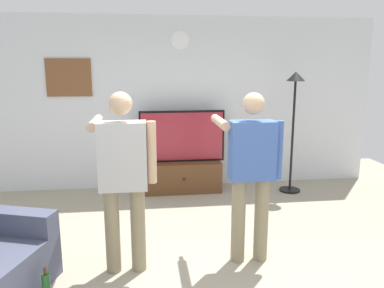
# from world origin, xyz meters

# --- Properties ---
(ground_plane) EXTENTS (8.40, 8.40, 0.00)m
(ground_plane) POSITION_xyz_m (0.00, 0.00, 0.00)
(ground_plane) COLOR #9E937F
(back_wall) EXTENTS (6.40, 0.10, 2.70)m
(back_wall) POSITION_xyz_m (0.00, 2.95, 1.35)
(back_wall) COLOR silver
(back_wall) RESTS_ON ground_plane
(tv_stand) EXTENTS (1.19, 0.46, 0.47)m
(tv_stand) POSITION_xyz_m (0.04, 2.60, 0.24)
(tv_stand) COLOR brown
(tv_stand) RESTS_ON ground_plane
(television) EXTENTS (1.32, 0.07, 0.80)m
(television) POSITION_xyz_m (0.04, 2.65, 0.87)
(television) COLOR black
(television) RESTS_ON tv_stand
(wall_clock) EXTENTS (0.28, 0.03, 0.28)m
(wall_clock) POSITION_xyz_m (0.04, 2.89, 2.33)
(wall_clock) COLOR white
(framed_picture) EXTENTS (0.67, 0.04, 0.57)m
(framed_picture) POSITION_xyz_m (-1.65, 2.90, 1.77)
(framed_picture) COLOR brown
(floor_lamp) EXTENTS (0.32, 0.32, 1.86)m
(floor_lamp) POSITION_xyz_m (1.72, 2.38, 1.33)
(floor_lamp) COLOR black
(floor_lamp) RESTS_ON ground_plane
(person_standing_nearer_lamp) EXTENTS (0.62, 0.78, 1.73)m
(person_standing_nearer_lamp) POSITION_xyz_m (-0.74, 0.32, 0.99)
(person_standing_nearer_lamp) COLOR gray
(person_standing_nearer_lamp) RESTS_ON ground_plane
(person_standing_nearer_couch) EXTENTS (0.61, 0.78, 1.71)m
(person_standing_nearer_couch) POSITION_xyz_m (0.49, 0.37, 0.97)
(person_standing_nearer_couch) COLOR gray
(person_standing_nearer_couch) RESTS_ON ground_plane
(beverage_bottle) EXTENTS (0.07, 0.07, 0.32)m
(beverage_bottle) POSITION_xyz_m (-1.39, -0.11, 0.13)
(beverage_bottle) COLOR #1E5923
(beverage_bottle) RESTS_ON ground_plane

